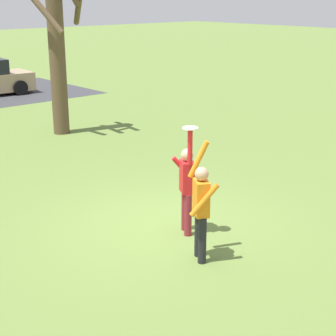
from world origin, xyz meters
name	(u,v)px	position (x,y,z in m)	size (l,w,h in m)	color
ground_plane	(167,225)	(0.00, 0.00, 0.00)	(120.00, 120.00, 0.00)	olive
person_catcher	(187,184)	(0.05, -0.50, 0.98)	(0.52, 0.59, 2.08)	maroon
person_defender	(201,206)	(-0.54, -1.45, 0.98)	(0.62, 0.66, 2.04)	black
frisbee_disc	(190,128)	(-0.07, -0.69, 2.09)	(0.27, 0.27, 0.02)	white
bare_tree_tall	(56,30)	(2.36, 7.79, 3.27)	(2.07, 1.70, 6.71)	brown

